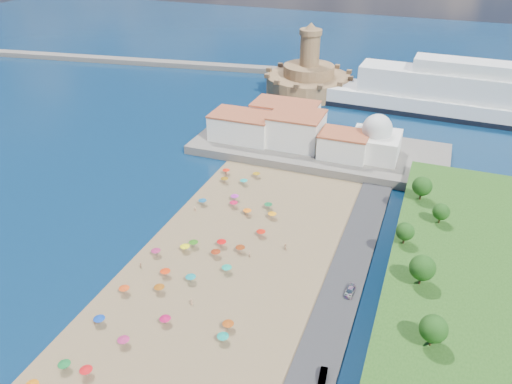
% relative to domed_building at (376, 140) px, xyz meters
% --- Properties ---
extents(ground, '(700.00, 700.00, 0.00)m').
position_rel_domed_building_xyz_m(ground, '(-30.00, -71.00, -8.97)').
color(ground, '#071938').
rests_on(ground, ground).
extents(terrace, '(90.00, 36.00, 3.00)m').
position_rel_domed_building_xyz_m(terrace, '(-20.00, 2.00, -7.47)').
color(terrace, '#59544C').
rests_on(terrace, ground).
extents(jetty, '(18.00, 70.00, 2.40)m').
position_rel_domed_building_xyz_m(jetty, '(-42.00, 37.00, -7.77)').
color(jetty, '#59544C').
rests_on(jetty, ground).
extents(breakwater, '(199.03, 34.77, 2.60)m').
position_rel_domed_building_xyz_m(breakwater, '(-140.00, 82.00, -7.67)').
color(breakwater, '#59544C').
rests_on(breakwater, ground).
extents(waterfront_buildings, '(57.00, 29.00, 11.00)m').
position_rel_domed_building_xyz_m(waterfront_buildings, '(-33.05, 2.64, -1.10)').
color(waterfront_buildings, silver).
rests_on(waterfront_buildings, terrace).
extents(domed_building, '(16.00, 16.00, 15.00)m').
position_rel_domed_building_xyz_m(domed_building, '(0.00, 0.00, 0.00)').
color(domed_building, silver).
rests_on(domed_building, terrace).
extents(fortress, '(40.00, 40.00, 32.40)m').
position_rel_domed_building_xyz_m(fortress, '(-42.00, 67.00, -2.29)').
color(fortress, '#9A744D').
rests_on(fortress, ground).
extents(cruise_ship, '(132.80, 24.73, 28.85)m').
position_rel_domed_building_xyz_m(cruise_ship, '(36.15, 58.70, -0.43)').
color(cruise_ship, black).
rests_on(cruise_ship, ground).
extents(beach_parasols, '(31.44, 113.88, 2.20)m').
position_rel_domed_building_xyz_m(beach_parasols, '(-31.60, -84.39, -6.83)').
color(beach_parasols, gray).
rests_on(beach_parasols, beach).
extents(beachgoers, '(32.24, 93.69, 1.79)m').
position_rel_domed_building_xyz_m(beachgoers, '(-30.04, -65.14, -7.87)').
color(beachgoers, tan).
rests_on(beachgoers, beach).
extents(parked_cars, '(2.22, 49.07, 1.36)m').
position_rel_domed_building_xyz_m(parked_cars, '(6.00, -90.96, -7.61)').
color(parked_cars, gray).
rests_on(parked_cars, promenade).
extents(hillside_trees, '(13.23, 107.54, 7.22)m').
position_rel_domed_building_xyz_m(hillside_trees, '(19.45, -78.12, 0.98)').
color(hillside_trees, '#382314').
rests_on(hillside_trees, hillside).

